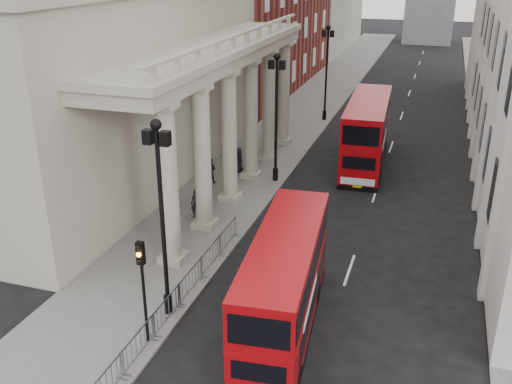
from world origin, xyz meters
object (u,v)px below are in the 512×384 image
bus_near (285,283)px  pedestrian_a (196,204)px  bus_far (367,131)px  lamp_post_mid (276,109)px  lamp_post_south (161,207)px  pedestrian_b (210,170)px  pedestrian_c (239,160)px  lamp_post_north (327,66)px  traffic_light (142,274)px

bus_near → pedestrian_a: (-7.47, 8.45, -1.19)m
bus_far → lamp_post_mid: bearing=-136.9°
lamp_post_south → lamp_post_mid: (0.00, 16.00, 0.00)m
lamp_post_south → pedestrian_a: lamp_post_south is taller
lamp_post_south → pedestrian_b: size_ratio=5.01×
lamp_post_mid → bus_far: lamp_post_mid is taller
bus_far → pedestrian_c: size_ratio=6.34×
pedestrian_a → pedestrian_c: (-0.21, 7.76, 0.03)m
lamp_post_north → pedestrian_b: (-3.95, -17.69, -3.96)m
bus_near → bus_far: size_ratio=0.88×
traffic_light → pedestrian_a: 11.53m
bus_near → pedestrian_a: bus_near is taller
bus_near → pedestrian_c: bearing=110.0°
bus_far → lamp_post_south: bearing=-106.5°
bus_far → pedestrian_a: 14.69m
pedestrian_a → bus_far: bearing=45.1°
lamp_post_north → bus_far: lamp_post_north is taller
traffic_light → lamp_post_mid: bearing=90.3°
traffic_light → pedestrian_a: traffic_light is taller
lamp_post_south → traffic_light: (0.10, -2.02, -1.80)m
traffic_light → bus_near: size_ratio=0.44×
lamp_post_south → pedestrian_a: (-2.63, 8.98, -3.95)m
pedestrian_b → pedestrian_c: 2.66m
bus_far → pedestrian_b: size_ratio=6.61×
lamp_post_mid → lamp_post_north: (0.00, 16.00, 0.00)m
bus_far → pedestrian_b: bearing=-145.2°
lamp_post_mid → lamp_post_south: bearing=-90.0°
lamp_post_north → lamp_post_south: bearing=-90.0°
bus_near → pedestrian_b: size_ratio=5.83×
lamp_post_mid → lamp_post_north: same height
traffic_light → pedestrian_b: 16.96m
lamp_post_south → lamp_post_north: size_ratio=1.00×
lamp_post_mid → traffic_light: (0.10, -18.02, -1.80)m
pedestrian_b → pedestrian_c: (1.10, 2.42, 0.04)m
lamp_post_mid → pedestrian_c: size_ratio=4.80×
traffic_light → pedestrian_c: (-2.95, 18.75, -2.12)m
traffic_light → bus_far: (5.05, 23.37, -0.66)m
lamp_post_mid → bus_far: 7.83m
lamp_post_north → traffic_light: bearing=-89.8°
bus_far → bus_near: bearing=-93.8°
lamp_post_south → lamp_post_north: same height
traffic_light → pedestrian_b: size_ratio=2.59×
bus_near → pedestrian_b: bearing=117.1°
pedestrian_c → lamp_post_north: bearing=109.9°
lamp_post_mid → pedestrian_c: bearing=165.5°
lamp_post_north → traffic_light: size_ratio=1.93×
pedestrian_a → pedestrian_b: pedestrian_a is taller
lamp_post_south → pedestrian_c: size_ratio=4.80×
lamp_post_mid → pedestrian_a: lamp_post_mid is taller
lamp_post_south → pedestrian_a: size_ratio=4.97×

